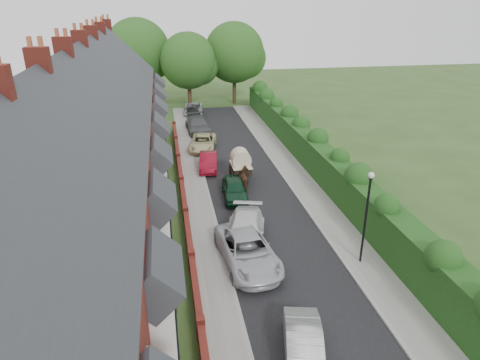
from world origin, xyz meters
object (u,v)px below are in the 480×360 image
at_px(lamppost, 367,207).
at_px(car_silver_b, 248,251).
at_px(horse, 246,180).
at_px(horse_cart, 241,162).
at_px(car_green, 234,189).
at_px(car_silver_a, 304,347).
at_px(car_white, 245,232).
at_px(car_beige, 203,143).
at_px(car_grey, 198,125).
at_px(car_black, 193,113).
at_px(car_red, 208,161).

distance_m(lamppost, car_silver_b, 6.45).
bearing_deg(horse, horse_cart, -93.69).
relative_size(car_green, horse, 2.09).
distance_m(car_silver_a, car_white, 8.83).
bearing_deg(car_green, horse_cart, 75.65).
relative_size(car_beige, horse, 2.54).
bearing_deg(car_beige, horse, -66.03).
height_order(horse, horse_cart, horse_cart).
distance_m(car_white, horse_cart, 9.41).
distance_m(car_white, horse, 7.35).
relative_size(lamppost, car_grey, 0.95).
bearing_deg(car_silver_a, car_green, 103.75).
distance_m(car_silver_a, car_green, 14.82).
bearing_deg(lamppost, car_grey, 103.99).
distance_m(lamppost, car_beige, 20.96).
bearing_deg(car_white, horse_cart, 96.00).
xyz_separation_m(car_black, horse, (2.22, -20.79, 0.15)).
bearing_deg(car_red, car_green, -71.40).
height_order(car_silver_a, car_green, car_green).
xyz_separation_m(car_green, car_beige, (-1.15, 10.78, -0.00)).
relative_size(car_silver_b, horse_cart, 1.67).
height_order(car_green, car_red, car_green).
bearing_deg(car_silver_b, horse_cart, 76.14).
relative_size(car_silver_a, car_silver_b, 0.72).
relative_size(car_white, car_grey, 0.96).
xyz_separation_m(car_white, car_beige, (-0.76, 16.80, -0.08)).
distance_m(lamppost, car_grey, 26.30).
bearing_deg(horse, car_grey, -85.64).
height_order(car_grey, horse_cart, horse_cart).
relative_size(car_black, horse_cart, 1.14).
xyz_separation_m(horse, horse_cart, (0.00, 2.07, 0.58)).
distance_m(car_white, car_green, 6.03).
bearing_deg(lamppost, car_black, 101.66).
bearing_deg(car_black, horse, -93.33).
xyz_separation_m(car_silver_a, car_red, (-1.40, 20.65, -0.01)).
bearing_deg(car_black, car_grey, -98.69).
xyz_separation_m(car_silver_a, car_beige, (-1.35, 25.61, 0.01)).
bearing_deg(car_black, car_beige, -99.17).
xyz_separation_m(car_silver_b, car_white, (0.26, 2.00, -0.03)).
bearing_deg(car_grey, car_white, -91.32).
relative_size(car_silver_b, car_red, 1.41).
distance_m(car_silver_a, car_grey, 31.23).
bearing_deg(car_beige, car_red, -79.36).
bearing_deg(horse_cart, car_green, -107.43).
bearing_deg(car_black, horse_cart, -92.67).
xyz_separation_m(lamppost, car_silver_b, (-5.85, 1.00, -2.52)).
height_order(car_white, car_beige, car_white).
relative_size(car_grey, horse, 2.83).
xyz_separation_m(car_silver_b, car_grey, (-0.48, 24.40, 0.01)).
bearing_deg(car_white, car_silver_a, -71.51).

